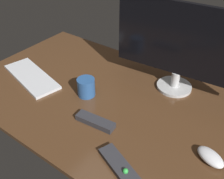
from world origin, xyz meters
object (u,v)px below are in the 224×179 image
monitor (181,46)px  keyboard (31,77)px  computer_mouse (210,157)px  tv_remote (95,121)px  coffee_mug (86,87)px  media_remote (119,166)px

monitor → keyboard: 77.28cm
keyboard → computer_mouse: bearing=15.2°
tv_remote → coffee_mug: (-16.03, 13.10, 3.15)cm
computer_mouse → coffee_mug: (-61.36, 3.40, 2.75)cm
tv_remote → coffee_mug: bearing=135.1°
media_remote → tv_remote: 24.06cm
keyboard → coffee_mug: 33.70cm
monitor → computer_mouse: 49.65cm
monitor → tv_remote: monitor is taller
computer_mouse → media_remote: size_ratio=0.56×
monitor → media_remote: monitor is taller
keyboard → media_remote: bearing=-1.9°
tv_remote → computer_mouse: bearing=6.4°
tv_remote → monitor: bearing=64.5°
coffee_mug → computer_mouse: bearing=-3.2°
tv_remote → keyboard: bearing=166.1°
tv_remote → coffee_mug: size_ratio=1.95×
computer_mouse → tv_remote: computer_mouse is taller
computer_mouse → media_remote: (-24.62, -21.95, -0.63)cm
keyboard → media_remote: size_ratio=1.90×
media_remote → tv_remote: bearing=171.2°
monitor → coffee_mug: 47.44cm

